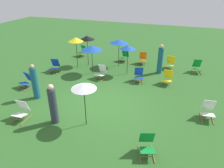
% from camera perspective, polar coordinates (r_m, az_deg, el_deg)
% --- Properties ---
extents(ground_plane, '(40.00, 40.00, 0.00)m').
position_cam_1_polar(ground_plane, '(9.78, -2.32, -5.61)').
color(ground_plane, '#2D6026').
extents(deckchair_0, '(0.64, 0.85, 0.83)m').
position_cam_1_polar(deckchair_0, '(14.00, 22.20, 4.38)').
color(deckchair_0, olive).
rests_on(deckchair_0, ground).
extents(deckchair_1, '(0.66, 0.86, 0.83)m').
position_cam_1_polar(deckchair_1, '(11.89, 7.30, 2.38)').
color(deckchair_1, olive).
rests_on(deckchair_1, ground).
extents(deckchair_2, '(0.53, 0.79, 0.83)m').
position_cam_1_polar(deckchair_2, '(14.04, 15.59, 5.48)').
color(deckchair_2, olive).
rests_on(deckchair_2, ground).
extents(deckchair_3, '(0.55, 0.80, 0.83)m').
position_cam_1_polar(deckchair_3, '(14.50, 8.36, 6.86)').
color(deckchair_3, olive).
rests_on(deckchair_3, ground).
extents(deckchair_4, '(0.56, 0.81, 0.83)m').
position_cam_1_polar(deckchair_4, '(14.83, 3.44, 7.56)').
color(deckchair_4, olive).
rests_on(deckchair_4, ground).
extents(deckchair_5, '(0.57, 0.82, 0.83)m').
position_cam_1_polar(deckchair_5, '(11.87, 14.91, 1.61)').
color(deckchair_5, olive).
rests_on(deckchair_5, ground).
extents(deckchair_6, '(0.61, 0.83, 0.83)m').
position_cam_1_polar(deckchair_6, '(13.54, -15.31, 4.73)').
color(deckchair_6, olive).
rests_on(deckchair_6, ground).
extents(deckchair_7, '(0.68, 0.87, 0.83)m').
position_cam_1_polar(deckchair_7, '(16.01, -7.94, 8.80)').
color(deckchair_7, olive).
rests_on(deckchair_7, ground).
extents(deckchair_9, '(0.69, 0.87, 0.83)m').
position_cam_1_polar(deckchair_9, '(7.23, 9.50, -15.99)').
color(deckchair_9, olive).
rests_on(deckchair_9, ground).
extents(deckchair_10, '(0.61, 0.84, 0.83)m').
position_cam_1_polar(deckchair_10, '(12.17, -2.93, 3.17)').
color(deckchair_10, olive).
rests_on(deckchair_10, ground).
extents(deckchair_11, '(0.54, 0.80, 0.83)m').
position_cam_1_polar(deckchair_11, '(9.55, 24.73, -6.62)').
color(deckchair_11, olive).
rests_on(deckchair_11, ground).
extents(deckchair_12, '(0.65, 0.85, 0.83)m').
position_cam_1_polar(deckchair_12, '(12.04, -22.20, 0.83)').
color(deckchair_12, olive).
rests_on(deckchair_12, ground).
extents(deckchair_13, '(0.52, 0.79, 0.83)m').
position_cam_1_polar(deckchair_13, '(9.44, -23.45, -6.73)').
color(deckchair_13, olive).
rests_on(deckchair_13, ground).
extents(umbrella_0, '(0.96, 0.96, 1.97)m').
position_cam_1_polar(umbrella_0, '(13.85, -6.83, 12.38)').
color(umbrella_0, black).
rests_on(umbrella_0, ground).
extents(umbrella_1, '(0.93, 0.93, 2.00)m').
position_cam_1_polar(umbrella_1, '(13.44, -9.86, 11.84)').
color(umbrella_1, black).
rests_on(umbrella_1, ground).
extents(umbrella_2, '(0.93, 0.93, 1.79)m').
position_cam_1_polar(umbrella_2, '(12.35, 4.34, 9.97)').
color(umbrella_2, black).
rests_on(umbrella_2, ground).
extents(umbrella_3, '(1.27, 1.27, 1.75)m').
position_cam_1_polar(umbrella_3, '(12.50, -5.57, 9.78)').
color(umbrella_3, black).
rests_on(umbrella_3, ground).
extents(umbrella_4, '(1.19, 1.19, 1.76)m').
position_cam_1_polar(umbrella_4, '(13.63, 1.89, 11.49)').
color(umbrella_4, black).
rests_on(umbrella_4, ground).
extents(umbrella_5, '(0.95, 0.95, 1.82)m').
position_cam_1_polar(umbrella_5, '(7.73, -7.69, -0.62)').
color(umbrella_5, black).
rests_on(umbrella_5, ground).
extents(person_0, '(0.35, 0.35, 1.75)m').
position_cam_1_polar(person_0, '(10.58, -20.28, 0.36)').
color(person_0, '#195972').
rests_on(person_0, ground).
extents(person_1, '(0.42, 0.42, 1.80)m').
position_cam_1_polar(person_1, '(13.04, 12.99, 6.44)').
color(person_1, '#195972').
rests_on(person_1, ground).
extents(person_2, '(0.37, 0.37, 1.72)m').
position_cam_1_polar(person_2, '(8.54, -15.75, -5.53)').
color(person_2, '#333847').
rests_on(person_2, ground).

